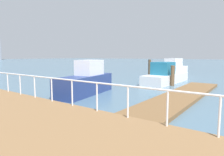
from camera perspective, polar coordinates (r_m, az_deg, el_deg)
ground_plane at (r=17.26m, az=-23.57°, el=-2.20°), size 300.00×300.00×0.00m
floating_dock at (r=12.02m, az=19.27°, el=-5.14°), size 12.55×2.00×0.18m
boardwalk_railing at (r=6.10m, az=9.99°, el=-5.13°), size 0.06×22.65×1.08m
dock_piling_0 at (r=16.72m, az=17.17°, el=0.66°), size 0.32×0.32×1.66m
dock_piling_2 at (r=21.40m, az=10.85°, el=2.56°), size 0.29×0.29×2.06m
moored_boat_0 at (r=18.29m, az=15.26°, el=0.59°), size 6.45×2.08×1.90m
moored_boat_1 at (r=12.61m, az=-7.51°, el=-0.96°), size 4.91×2.29×2.17m
moored_boat_2 at (r=24.45m, az=16.41°, el=2.30°), size 5.60×3.02×2.15m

